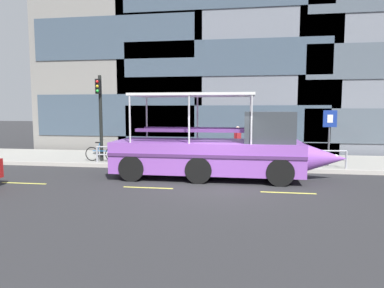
% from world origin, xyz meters
% --- Properties ---
extents(ground_plane, '(120.00, 120.00, 0.00)m').
position_xyz_m(ground_plane, '(0.00, 0.00, 0.00)').
color(ground_plane, '#2B2B2D').
extents(sidewalk, '(32.00, 4.80, 0.18)m').
position_xyz_m(sidewalk, '(0.00, 5.60, 0.09)').
color(sidewalk, '#99968E').
rests_on(sidewalk, ground_plane).
extents(curb_edge, '(32.00, 0.18, 0.18)m').
position_xyz_m(curb_edge, '(0.00, 3.11, 0.09)').
color(curb_edge, '#B2ADA3').
rests_on(curb_edge, ground_plane).
extents(lane_centreline, '(25.80, 0.12, 0.01)m').
position_xyz_m(lane_centreline, '(-0.00, -0.70, 0.00)').
color(lane_centreline, '#DBD64C').
rests_on(lane_centreline, ground_plane).
extents(curb_guardrail, '(11.58, 0.09, 0.79)m').
position_xyz_m(curb_guardrail, '(-0.41, 3.45, 0.71)').
color(curb_guardrail, '#9EA0A8').
rests_on(curb_guardrail, sidewalk).
extents(traffic_light_pole, '(0.24, 0.46, 4.22)m').
position_xyz_m(traffic_light_pole, '(-6.12, 3.86, 2.74)').
color(traffic_light_pole, black).
rests_on(traffic_light_pole, sidewalk).
extents(parking_sign, '(0.60, 0.12, 2.53)m').
position_xyz_m(parking_sign, '(4.75, 4.17, 1.90)').
color(parking_sign, '#4C4F54').
rests_on(parking_sign, sidewalk).
extents(leaned_bicycle, '(1.74, 0.46, 0.96)m').
position_xyz_m(leaned_bicycle, '(-6.06, 3.81, 0.56)').
color(leaned_bicycle, black).
rests_on(leaned_bicycle, sidewalk).
extents(duck_tour_boat, '(9.24, 2.67, 3.37)m').
position_xyz_m(duck_tour_boat, '(0.00, 1.49, 1.12)').
color(duck_tour_boat, purple).
rests_on(duck_tour_boat, ground_plane).
extents(pedestrian_near_bow, '(0.25, 0.50, 1.75)m').
position_xyz_m(pedestrian_near_bow, '(2.59, 4.11, 1.24)').
color(pedestrian_near_bow, '#1E2338').
rests_on(pedestrian_near_bow, sidewalk).
extents(pedestrian_mid_left, '(0.35, 0.40, 1.72)m').
position_xyz_m(pedestrian_mid_left, '(0.59, 5.04, 1.22)').
color(pedestrian_mid_left, '#47423D').
rests_on(pedestrian_mid_left, sidewalk).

